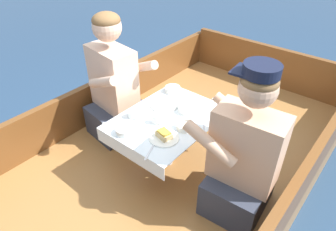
# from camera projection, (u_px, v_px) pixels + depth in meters

# --- Properties ---
(ground_plane) EXTENTS (60.00, 60.00, 0.00)m
(ground_plane) POSITION_uv_depth(u_px,v_px,m) (164.00, 194.00, 2.50)
(ground_plane) COLOR navy
(boat_deck) EXTENTS (1.87, 3.59, 0.32)m
(boat_deck) POSITION_uv_depth(u_px,v_px,m) (164.00, 180.00, 2.41)
(boat_deck) COLOR #9E6B38
(boat_deck) RESTS_ON ground_plane
(gunwale_port) EXTENTS (0.06, 3.59, 0.37)m
(gunwale_port) POSITION_uv_depth(u_px,v_px,m) (87.00, 105.00, 2.68)
(gunwale_port) COLOR brown
(gunwale_port) RESTS_ON boat_deck
(gunwale_starboard) EXTENTS (0.06, 3.59, 0.37)m
(gunwale_starboard) POSITION_uv_depth(u_px,v_px,m) (283.00, 214.00, 1.74)
(gunwale_starboard) COLOR brown
(gunwale_starboard) RESTS_ON boat_deck
(bow_coaming) EXTENTS (1.75, 0.06, 0.43)m
(bow_coaming) POSITION_uv_depth(u_px,v_px,m) (267.00, 64.00, 3.30)
(bow_coaming) COLOR brown
(bow_coaming) RESTS_ON boat_deck
(cockpit_table) EXTENTS (0.59, 0.79, 0.43)m
(cockpit_table) POSITION_uv_depth(u_px,v_px,m) (168.00, 123.00, 2.13)
(cockpit_table) COLOR #B2B2B7
(cockpit_table) RESTS_ON boat_deck
(person_port) EXTENTS (0.56, 0.50, 1.05)m
(person_port) POSITION_uv_depth(u_px,v_px,m) (115.00, 88.00, 2.43)
(person_port) COLOR #333847
(person_port) RESTS_ON boat_deck
(person_starboard) EXTENTS (0.55, 0.48, 1.03)m
(person_starboard) POSITION_uv_depth(u_px,v_px,m) (244.00, 158.00, 1.79)
(person_starboard) COLOR #333847
(person_starboard) RESTS_ON boat_deck
(plate_sandwich) EXTENTS (0.20, 0.20, 0.01)m
(plate_sandwich) POSITION_uv_depth(u_px,v_px,m) (164.00, 138.00, 1.91)
(plate_sandwich) COLOR silver
(plate_sandwich) RESTS_ON cockpit_table
(plate_bread) EXTENTS (0.21, 0.21, 0.01)m
(plate_bread) POSITION_uv_depth(u_px,v_px,m) (164.00, 105.00, 2.22)
(plate_bread) COLOR silver
(plate_bread) RESTS_ON cockpit_table
(sandwich) EXTENTS (0.11, 0.09, 0.05)m
(sandwich) POSITION_uv_depth(u_px,v_px,m) (164.00, 134.00, 1.90)
(sandwich) COLOR tan
(sandwich) RESTS_ON plate_sandwich
(bowl_port_near) EXTENTS (0.12, 0.12, 0.04)m
(bowl_port_near) POSITION_uv_depth(u_px,v_px,m) (125.00, 130.00, 1.95)
(bowl_port_near) COLOR silver
(bowl_port_near) RESTS_ON cockpit_table
(bowl_starboard_near) EXTENTS (0.14, 0.14, 0.04)m
(bowl_starboard_near) POSITION_uv_depth(u_px,v_px,m) (188.00, 108.00, 2.15)
(bowl_starboard_near) COLOR silver
(bowl_starboard_near) RESTS_ON cockpit_table
(bowl_center_far) EXTENTS (0.12, 0.12, 0.04)m
(bowl_center_far) POSITION_uv_depth(u_px,v_px,m) (173.00, 89.00, 2.38)
(bowl_center_far) COLOR silver
(bowl_center_far) RESTS_ON cockpit_table
(bowl_port_far) EXTENTS (0.11, 0.11, 0.04)m
(bowl_port_far) POSITION_uv_depth(u_px,v_px,m) (184.00, 126.00, 1.98)
(bowl_port_far) COLOR silver
(bowl_port_far) RESTS_ON cockpit_table
(coffee_cup_port) EXTENTS (0.10, 0.07, 0.05)m
(coffee_cup_port) POSITION_uv_depth(u_px,v_px,m) (133.00, 114.00, 2.09)
(coffee_cup_port) COLOR silver
(coffee_cup_port) RESTS_ON cockpit_table
(coffee_cup_starboard) EXTENTS (0.09, 0.06, 0.06)m
(coffee_cup_starboard) POSITION_uv_depth(u_px,v_px,m) (157.00, 119.00, 2.03)
(coffee_cup_starboard) COLOR silver
(coffee_cup_starboard) RESTS_ON cockpit_table
(utensil_knife_starboard) EXTENTS (0.10, 0.15, 0.00)m
(utensil_knife_starboard) POSITION_uv_depth(u_px,v_px,m) (204.00, 123.00, 2.04)
(utensil_knife_starboard) COLOR silver
(utensil_knife_starboard) RESTS_ON cockpit_table
(utensil_spoon_starboard) EXTENTS (0.08, 0.16, 0.01)m
(utensil_spoon_starboard) POSITION_uv_depth(u_px,v_px,m) (152.00, 148.00, 1.83)
(utensil_spoon_starboard) COLOR silver
(utensil_spoon_starboard) RESTS_ON cockpit_table
(utensil_fork_starboard) EXTENTS (0.16, 0.10, 0.00)m
(utensil_fork_starboard) POSITION_uv_depth(u_px,v_px,m) (117.00, 124.00, 2.03)
(utensil_fork_starboard) COLOR silver
(utensil_fork_starboard) RESTS_ON cockpit_table
(utensil_spoon_port) EXTENTS (0.04, 0.17, 0.01)m
(utensil_spoon_port) POSITION_uv_depth(u_px,v_px,m) (211.00, 101.00, 2.27)
(utensil_spoon_port) COLOR silver
(utensil_spoon_port) RESTS_ON cockpit_table
(utensil_knife_port) EXTENTS (0.10, 0.15, 0.00)m
(utensil_knife_port) POSITION_uv_depth(u_px,v_px,m) (142.00, 125.00, 2.02)
(utensil_knife_port) COLOR silver
(utensil_knife_port) RESTS_ON cockpit_table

